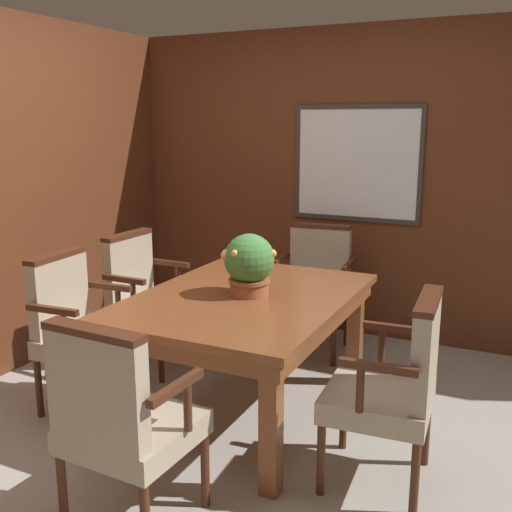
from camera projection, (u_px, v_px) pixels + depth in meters
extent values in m
plane|color=#A39E93|center=(199.00, 424.00, 3.49)|extent=(14.00, 14.00, 0.00)
cube|color=#5B2D19|center=(317.00, 183.00, 4.92)|extent=(7.20, 0.06, 2.45)
cube|color=white|center=(357.00, 164.00, 4.70)|extent=(0.96, 0.01, 0.84)
cube|color=#38332D|center=(359.00, 107.00, 4.60)|extent=(1.03, 0.02, 0.04)
cube|color=#38332D|center=(355.00, 219.00, 4.80)|extent=(1.03, 0.02, 0.03)
cube|color=#38332D|center=(298.00, 162.00, 4.91)|extent=(0.04, 0.02, 0.84)
cube|color=#38332D|center=(421.00, 166.00, 4.49)|extent=(0.03, 0.02, 0.84)
cube|color=brown|center=(107.00, 388.00, 3.17)|extent=(0.09, 0.09, 0.70)
cube|color=brown|center=(271.00, 426.00, 2.77)|extent=(0.09, 0.09, 0.70)
cube|color=brown|center=(229.00, 314.00, 4.37)|extent=(0.09, 0.09, 0.70)
cube|color=brown|center=(355.00, 334.00, 3.98)|extent=(0.09, 0.09, 0.70)
cube|color=brown|center=(245.00, 309.00, 3.50)|extent=(1.10, 1.52, 0.09)
cube|color=brown|center=(245.00, 298.00, 3.49)|extent=(1.16, 1.58, 0.04)
cylinder|color=#472314|center=(99.00, 400.00, 3.39)|extent=(0.04, 0.04, 0.37)
cylinder|color=#472314|center=(142.00, 370.00, 3.80)|extent=(0.04, 0.04, 0.37)
cylinder|color=#472314|center=(39.00, 388.00, 3.55)|extent=(0.04, 0.04, 0.37)
cylinder|color=#472314|center=(86.00, 360.00, 3.95)|extent=(0.04, 0.04, 0.37)
cube|color=tan|center=(90.00, 342.00, 3.62)|extent=(0.52, 0.54, 0.11)
cube|color=tan|center=(59.00, 294.00, 3.63)|extent=(0.11, 0.47, 0.45)
cube|color=#472314|center=(56.00, 256.00, 3.58)|extent=(0.12, 0.47, 0.03)
cylinder|color=#472314|center=(64.00, 331.00, 3.33)|extent=(0.04, 0.04, 0.22)
cube|color=#472314|center=(52.00, 310.00, 3.33)|extent=(0.34, 0.06, 0.04)
cylinder|color=#472314|center=(118.00, 304.00, 3.81)|extent=(0.04, 0.04, 0.22)
cube|color=#472314|center=(108.00, 286.00, 3.81)|extent=(0.34, 0.06, 0.04)
cylinder|color=#472314|center=(205.00, 469.00, 2.72)|extent=(0.04, 0.04, 0.37)
cylinder|color=#472314|center=(129.00, 445.00, 2.92)|extent=(0.04, 0.04, 0.37)
cylinder|color=#472314|center=(63.00, 492.00, 2.55)|extent=(0.04, 0.04, 0.37)
cube|color=tan|center=(134.00, 431.00, 2.58)|extent=(0.53, 0.51, 0.11)
cube|color=tan|center=(97.00, 389.00, 2.34)|extent=(0.47, 0.10, 0.45)
cube|color=#472314|center=(93.00, 332.00, 2.29)|extent=(0.47, 0.11, 0.03)
cylinder|color=#472314|center=(188.00, 405.00, 2.45)|extent=(0.04, 0.04, 0.22)
cube|color=#472314|center=(176.00, 387.00, 2.37)|extent=(0.05, 0.34, 0.04)
cylinder|color=#472314|center=(92.00, 380.00, 2.70)|extent=(0.04, 0.04, 0.22)
cube|color=#472314|center=(78.00, 363.00, 2.61)|extent=(0.05, 0.34, 0.04)
cylinder|color=#472314|center=(275.00, 334.00, 4.44)|extent=(0.04, 0.04, 0.37)
cylinder|color=#472314|center=(334.00, 342.00, 4.28)|extent=(0.04, 0.04, 0.37)
cylinder|color=#472314|center=(292.00, 317.00, 4.83)|extent=(0.04, 0.04, 0.37)
cylinder|color=#472314|center=(347.00, 323.00, 4.67)|extent=(0.04, 0.04, 0.37)
cube|color=tan|center=(312.00, 299.00, 4.50)|extent=(0.54, 0.53, 0.11)
cube|color=tan|center=(320.00, 257.00, 4.63)|extent=(0.47, 0.12, 0.45)
cube|color=#472314|center=(321.00, 226.00, 4.57)|extent=(0.47, 0.12, 0.03)
cylinder|color=#472314|center=(278.00, 275.00, 4.52)|extent=(0.04, 0.04, 0.22)
cube|color=#472314|center=(281.00, 259.00, 4.57)|extent=(0.06, 0.34, 0.04)
cylinder|color=#472314|center=(346.00, 282.00, 4.34)|extent=(0.04, 0.04, 0.22)
cube|color=#472314|center=(349.00, 265.00, 4.38)|extent=(0.06, 0.34, 0.04)
cylinder|color=#472314|center=(161.00, 357.00, 4.01)|extent=(0.04, 0.04, 0.37)
cylinder|color=#472314|center=(197.00, 336.00, 4.40)|extent=(0.04, 0.04, 0.37)
cylinder|color=#472314|center=(111.00, 346.00, 4.20)|extent=(0.04, 0.04, 0.37)
cylinder|color=#472314|center=(149.00, 327.00, 4.59)|extent=(0.04, 0.04, 0.37)
cube|color=tan|center=(154.00, 309.00, 4.25)|extent=(0.50, 0.52, 0.11)
cube|color=tan|center=(129.00, 268.00, 4.27)|extent=(0.09, 0.47, 0.45)
cube|color=#472314|center=(127.00, 235.00, 4.22)|extent=(0.10, 0.47, 0.03)
cylinder|color=#472314|center=(133.00, 297.00, 3.97)|extent=(0.04, 0.04, 0.22)
cube|color=#472314|center=(124.00, 279.00, 3.97)|extent=(0.34, 0.04, 0.04)
cylinder|color=#472314|center=(178.00, 279.00, 4.42)|extent=(0.04, 0.04, 0.22)
cube|color=#472314|center=(169.00, 263.00, 4.43)|extent=(0.34, 0.04, 0.04)
cylinder|color=#472314|center=(344.00, 416.00, 3.20)|extent=(0.04, 0.04, 0.37)
cylinder|color=#472314|center=(321.00, 459.00, 2.80)|extent=(0.04, 0.04, 0.37)
cylinder|color=#472314|center=(426.00, 431.00, 3.05)|extent=(0.04, 0.04, 0.37)
cylinder|color=#472314|center=(415.00, 479.00, 2.65)|extent=(0.04, 0.04, 0.37)
cube|color=tan|center=(378.00, 400.00, 2.87)|extent=(0.52, 0.54, 0.11)
cube|color=tan|center=(425.00, 351.00, 2.74)|extent=(0.11, 0.47, 0.45)
cube|color=#472314|center=(429.00, 301.00, 2.68)|extent=(0.12, 0.47, 0.03)
cylinder|color=#472314|center=(382.00, 347.00, 3.08)|extent=(0.04, 0.04, 0.22)
cube|color=#472314|center=(397.00, 329.00, 3.03)|extent=(0.34, 0.06, 0.04)
cylinder|color=#472314|center=(360.00, 388.00, 2.61)|extent=(0.04, 0.04, 0.22)
cube|color=#472314|center=(378.00, 367.00, 2.56)|extent=(0.34, 0.06, 0.04)
cylinder|color=#9E5638|center=(249.00, 287.00, 3.47)|extent=(0.22, 0.22, 0.10)
cylinder|color=#9E5638|center=(249.00, 280.00, 3.46)|extent=(0.24, 0.24, 0.02)
sphere|color=#427F3D|center=(249.00, 259.00, 3.44)|extent=(0.29, 0.29, 0.29)
sphere|color=#E9B15A|center=(227.00, 252.00, 3.47)|extent=(0.04, 0.04, 0.04)
sphere|color=gold|center=(245.00, 254.00, 3.57)|extent=(0.04, 0.04, 0.04)
sphere|color=gold|center=(243.00, 250.00, 3.56)|extent=(0.04, 0.04, 0.04)
sphere|color=#DAB858|center=(256.00, 249.00, 3.56)|extent=(0.05, 0.05, 0.05)
sphere|color=gold|center=(273.00, 254.00, 3.41)|extent=(0.05, 0.05, 0.05)
sphere|color=gold|center=(226.00, 253.00, 3.43)|extent=(0.04, 0.04, 0.04)
sphere|color=yellow|center=(247.00, 238.00, 3.50)|extent=(0.05, 0.05, 0.05)
sphere|color=#E7BA5B|center=(226.00, 255.00, 3.41)|extent=(0.06, 0.06, 0.06)
sphere|color=gold|center=(235.00, 253.00, 3.33)|extent=(0.04, 0.04, 0.04)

